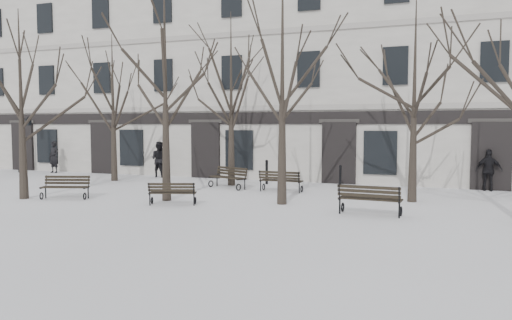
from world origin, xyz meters
The scene contains 19 objects.
ground centered at (0.00, 0.00, 0.00)m, with size 100.00×100.00×0.00m, color white.
building centered at (0.00, 12.96, 5.52)m, with size 40.40×10.20×11.40m.
tree_0 centered at (-6.52, -1.12, 4.39)m, with size 4.92×4.92×7.03m.
tree_1 centered at (-1.30, 0.46, 5.23)m, with size 5.85×5.85×8.36m.
tree_2 centered at (2.92, 1.19, 5.40)m, with size 6.05×6.05×8.64m.
tree_4 centered at (-7.13, 5.11, 4.49)m, with size 5.02×5.02×7.18m.
tree_5 centered at (-0.94, 5.48, 4.90)m, with size 5.48×5.48×7.83m.
tree_6 centered at (7.13, 3.42, 4.57)m, with size 5.12×5.12×7.31m.
bench_0 centered at (-5.05, -0.56, 0.47)m, with size 1.81×1.15×0.87m.
bench_1 centered at (-0.55, -0.38, 0.44)m, with size 1.69×1.09×0.81m.
bench_2 centered at (6.11, 0.13, 0.52)m, with size 1.94×0.78×0.96m.
bench_3 centered at (-0.63, 4.48, 0.51)m, with size 1.94×1.31×0.93m.
bench_4 centered at (1.87, 4.18, 0.49)m, with size 1.78×0.66×0.89m.
lamp_post centered at (-14.72, 6.75, 1.87)m, with size 1.01×0.38×3.24m.
bollard_a centered at (0.41, 6.51, 0.61)m, with size 0.15×0.15×1.14m.
bollard_b centered at (3.86, 6.59, 0.53)m, with size 0.13×0.13×1.00m.
pedestrian_a centered at (-12.90, 7.19, 0.00)m, with size 0.67×0.44×1.83m, color black.
pedestrian_b centered at (-5.97, 7.37, 0.00)m, with size 0.92×0.72×1.89m, color black.
pedestrian_c centered at (9.90, 7.63, 0.00)m, with size 1.03×0.43×1.76m, color black.
Camera 1 is at (8.37, -15.27, 2.79)m, focal length 35.00 mm.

